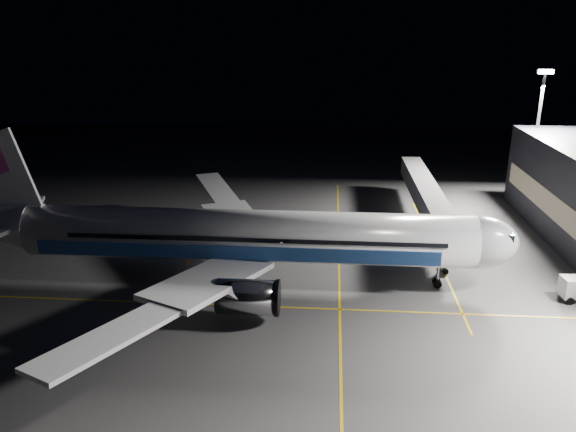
% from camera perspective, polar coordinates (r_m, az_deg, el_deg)
% --- Properties ---
extents(ground, '(200.00, 200.00, 0.00)m').
position_cam_1_polar(ground, '(62.68, -4.02, -6.52)').
color(ground, '#4C4C4F').
rests_on(ground, ground).
extents(guide_line_main, '(0.25, 80.00, 0.01)m').
position_cam_1_polar(guide_line_main, '(62.07, 5.22, -6.82)').
color(guide_line_main, gold).
rests_on(guide_line_main, ground).
extents(guide_line_cross, '(70.00, 0.25, 0.01)m').
position_cam_1_polar(guide_line_cross, '(57.38, -4.90, -9.06)').
color(guide_line_cross, gold).
rests_on(guide_line_cross, ground).
extents(guide_line_side, '(0.25, 40.00, 0.01)m').
position_cam_1_polar(guide_line_side, '(72.42, 14.72, -3.53)').
color(guide_line_side, gold).
rests_on(guide_line_side, ground).
extents(airliner, '(61.48, 54.22, 16.64)m').
position_cam_1_polar(airliner, '(60.82, -5.13, -2.07)').
color(airliner, silver).
rests_on(airliner, ground).
extents(jet_bridge, '(3.60, 34.40, 6.30)m').
position_cam_1_polar(jet_bridge, '(78.42, 14.03, 1.79)').
color(jet_bridge, '#B2B2B7').
rests_on(jet_bridge, ground).
extents(floodlight_mast_north, '(2.40, 0.68, 20.70)m').
position_cam_1_polar(floodlight_mast_north, '(94.45, 24.03, 8.42)').
color(floodlight_mast_north, '#59595E').
rests_on(floodlight_mast_north, ground).
extents(baggage_tug, '(2.78, 2.37, 1.82)m').
position_cam_1_polar(baggage_tug, '(70.32, -6.75, -2.97)').
color(baggage_tug, black).
rests_on(baggage_tug, ground).
extents(safety_cone_a, '(0.34, 0.34, 0.52)m').
position_cam_1_polar(safety_cone_a, '(70.80, -7.55, -3.35)').
color(safety_cone_a, '#DC5B09').
rests_on(safety_cone_a, ground).
extents(safety_cone_b, '(0.37, 0.37, 0.56)m').
position_cam_1_polar(safety_cone_b, '(70.05, -6.80, -3.55)').
color(safety_cone_b, '#DC5B09').
rests_on(safety_cone_b, ground).
extents(safety_cone_c, '(0.36, 0.36, 0.55)m').
position_cam_1_polar(safety_cone_c, '(67.70, -10.26, -4.55)').
color(safety_cone_c, '#DC5B09').
rests_on(safety_cone_c, ground).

